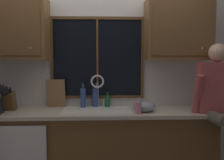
# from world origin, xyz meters

# --- Properties ---
(back_wall) EXTENTS (5.87, 0.12, 2.55)m
(back_wall) POSITION_xyz_m (0.00, 0.06, 1.27)
(back_wall) COLOR silver
(back_wall) RESTS_ON floor
(window_glass) EXTENTS (1.10, 0.02, 0.95)m
(window_glass) POSITION_xyz_m (-0.06, -0.01, 1.52)
(window_glass) COLOR black
(window_frame_top) EXTENTS (1.17, 0.02, 0.04)m
(window_frame_top) POSITION_xyz_m (-0.06, -0.02, 2.02)
(window_frame_top) COLOR brown
(window_frame_bottom) EXTENTS (1.17, 0.02, 0.04)m
(window_frame_bottom) POSITION_xyz_m (-0.06, -0.02, 1.03)
(window_frame_bottom) COLOR brown
(window_frame_left) EXTENTS (0.03, 0.02, 0.95)m
(window_frame_left) POSITION_xyz_m (-0.63, -0.02, 1.52)
(window_frame_left) COLOR brown
(window_frame_right) EXTENTS (0.03, 0.02, 0.95)m
(window_frame_right) POSITION_xyz_m (0.51, -0.02, 1.52)
(window_frame_right) COLOR brown
(window_mullion_center) EXTENTS (0.02, 0.02, 0.95)m
(window_mullion_center) POSITION_xyz_m (-0.06, -0.02, 1.52)
(window_mullion_center) COLOR brown
(lower_cabinet_run) EXTENTS (3.47, 0.58, 0.88)m
(lower_cabinet_run) POSITION_xyz_m (0.00, -0.29, 0.44)
(lower_cabinet_run) COLOR brown
(lower_cabinet_run) RESTS_ON floor
(countertop) EXTENTS (3.53, 0.62, 0.04)m
(countertop) POSITION_xyz_m (0.00, -0.31, 0.90)
(countertop) COLOR beige
(countertop) RESTS_ON lower_cabinet_run
(upper_cabinet_left) EXTENTS (0.77, 0.36, 0.72)m
(upper_cabinet_left) POSITION_xyz_m (-1.03, -0.17, 1.86)
(upper_cabinet_left) COLOR brown
(upper_cabinet_right) EXTENTS (0.77, 0.36, 0.72)m
(upper_cabinet_right) POSITION_xyz_m (0.91, -0.17, 1.86)
(upper_cabinet_right) COLOR brown
(sink) EXTENTS (0.80, 0.46, 0.21)m
(sink) POSITION_xyz_m (-0.06, -0.30, 0.82)
(sink) COLOR white
(sink) RESTS_ON lower_cabinet_run
(faucet) EXTENTS (0.18, 0.09, 0.40)m
(faucet) POSITION_xyz_m (-0.05, -0.12, 1.17)
(faucet) COLOR silver
(faucet) RESTS_ON countertop
(person_sitting_on_counter) EXTENTS (0.54, 0.61, 1.26)m
(person_sitting_on_counter) POSITION_xyz_m (1.26, -0.57, 1.10)
(person_sitting_on_counter) COLOR #595147
(person_sitting_on_counter) RESTS_ON countertop
(knife_block) EXTENTS (0.12, 0.18, 0.32)m
(knife_block) POSITION_xyz_m (-1.07, -0.27, 1.03)
(knife_block) COLOR brown
(knife_block) RESTS_ON countertop
(cutting_board) EXTENTS (0.22, 0.09, 0.35)m
(cutting_board) POSITION_xyz_m (-0.57, -0.09, 1.09)
(cutting_board) COLOR #997047
(cutting_board) RESTS_ON countertop
(mixing_bowl) EXTENTS (0.25, 0.25, 0.12)m
(mixing_bowl) POSITION_xyz_m (0.48, -0.38, 0.98)
(mixing_bowl) COLOR #8C99A8
(mixing_bowl) RESTS_ON countertop
(soap_dispenser) EXTENTS (0.06, 0.07, 0.18)m
(soap_dispenser) POSITION_xyz_m (0.39, -0.51, 0.99)
(soap_dispenser) COLOR pink
(soap_dispenser) RESTS_ON countertop
(bottle_green_glass) EXTENTS (0.07, 0.07, 0.30)m
(bottle_green_glass) POSITION_xyz_m (-0.09, -0.08, 1.04)
(bottle_green_glass) COLOR #334C8C
(bottle_green_glass) RESTS_ON countertop
(bottle_tall_clear) EXTENTS (0.07, 0.07, 0.30)m
(bottle_tall_clear) POSITION_xyz_m (-0.23, -0.13, 1.05)
(bottle_tall_clear) COLOR #334C8C
(bottle_tall_clear) RESTS_ON countertop
(bottle_amber_small) EXTENTS (0.06, 0.06, 0.19)m
(bottle_amber_small) POSITION_xyz_m (0.07, -0.11, 1.00)
(bottle_amber_small) COLOR #1E592D
(bottle_amber_small) RESTS_ON countertop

